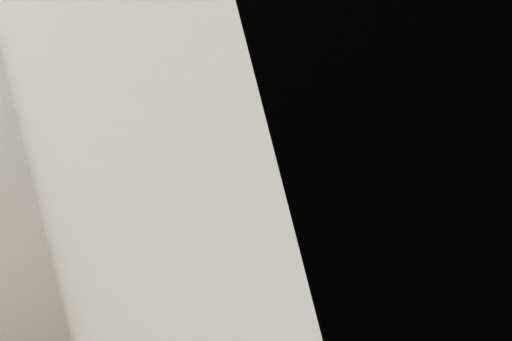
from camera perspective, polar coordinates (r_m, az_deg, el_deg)
wall_back at (r=2.18m, az=-3.08°, el=13.56°), size 6.00×0.06×2.60m
wall_left at (r=1.68m, az=-21.91°, el=5.70°), size 0.05×6.00×2.60m
desk at (r=2.45m, az=8.12°, el=-8.52°), size 1.27×0.65×0.75m
book_stack_tall at (r=2.12m, az=1.56°, el=0.05°), size 0.24×0.20×0.24m
book_stack_keyboard_riser at (r=1.95m, az=-1.14°, el=-4.28°), size 0.23×0.19×0.16m
book_stack_side at (r=2.33m, az=9.72°, el=0.43°), size 0.26×0.21×0.08m
laptop at (r=2.08m, az=0.68°, el=5.07°), size 0.34×0.30×0.24m
keyboard at (r=1.90m, az=-1.07°, el=-2.24°), size 0.43×0.16×0.02m
computer_mouse at (r=2.24m, az=8.53°, el=-1.42°), size 0.06×0.10×0.04m
mug at (r=1.97m, az=-12.11°, el=-6.02°), size 0.11×0.07×0.10m
water_bottle at (r=2.20m, az=14.56°, el=-0.43°), size 0.06×0.06×0.20m
cell_phone at (r=2.01m, az=7.61°, el=-6.11°), size 0.07×0.14×0.01m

